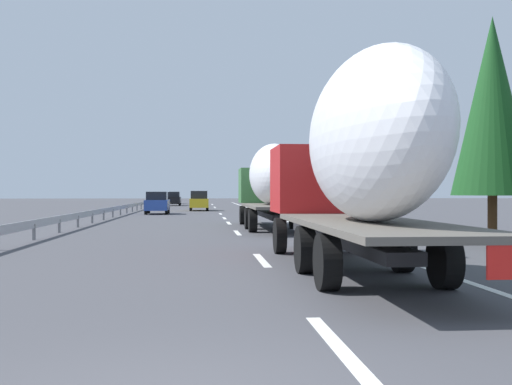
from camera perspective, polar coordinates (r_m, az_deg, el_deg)
name	(u,v)px	position (r m, az deg, el deg)	size (l,w,h in m)	color
ground_plane	(198,217)	(45.02, -5.40, -2.24)	(260.00, 260.00, 0.00)	#424247
lane_stripe_0	(338,346)	(7.38, 7.63, -13.96)	(3.20, 0.20, 0.01)	white
lane_stripe_1	(262,260)	(16.15, 0.53, -6.31)	(3.20, 0.20, 0.01)	white
lane_stripe_2	(237,233)	(26.89, -1.74, -3.77)	(3.20, 0.20, 0.01)	white
lane_stripe_3	(229,223)	(35.37, -2.56, -2.86)	(3.20, 0.20, 0.01)	white
lane_stripe_4	(224,218)	(41.88, -2.96, -2.41)	(3.20, 0.20, 0.01)	white
lane_stripe_5	(221,214)	(50.34, -3.32, -2.00)	(3.20, 0.20, 0.01)	white
lane_stripe_6	(215,208)	(70.24, -3.83, -1.42)	(3.20, 0.20, 0.01)	white
lane_stripe_7	(215,207)	(72.77, -3.88, -1.37)	(3.20, 0.20, 0.01)	white
lane_stripe_8	(212,204)	(91.14, -4.13, -1.09)	(3.20, 0.20, 0.01)	white
lane_stripe_9	(212,205)	(87.56, -4.09, -1.13)	(3.20, 0.20, 0.01)	white
edge_line_right	(266,214)	(50.29, 0.91, -2.00)	(110.00, 0.20, 0.01)	white
truck_lead	(270,181)	(29.98, 1.35, 1.09)	(12.28, 2.55, 4.06)	#387038
truck_trailing	(357,156)	(13.50, 9.41, 3.38)	(12.20, 2.55, 4.59)	#B21919
car_white_van	(174,198)	(93.80, -7.62, -0.49)	(4.51, 1.75, 1.85)	white
car_black_suv	(174,199)	(81.26, -7.67, -0.58)	(4.61, 1.83, 1.81)	black
car_yellow_coupe	(199,201)	(59.27, -5.32, -0.77)	(4.32, 1.80, 1.90)	gold
car_blue_sedan	(157,203)	(50.40, -9.17, -0.95)	(4.11, 1.85, 1.82)	#28479E
road_sign	(279,187)	(50.93, 2.19, 0.54)	(0.10, 0.90, 3.24)	gray
tree_0	(492,106)	(21.71, 21.15, 7.51)	(2.64, 2.64, 7.58)	#472D19
tree_2	(304,169)	(74.36, 4.45, 2.23)	(3.67, 3.67, 7.30)	#472D19
guardrail_median	(120,208)	(48.40, -12.51, -1.40)	(94.00, 0.10, 0.76)	#9EA0A5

